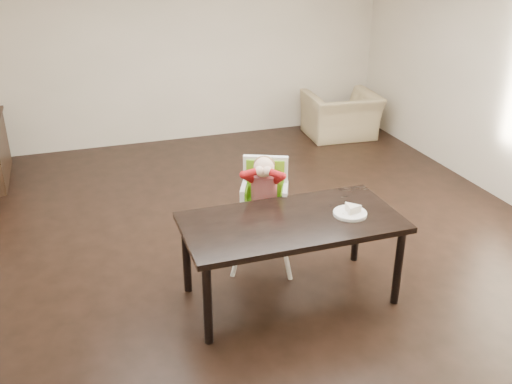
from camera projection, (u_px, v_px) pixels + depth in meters
The scene contains 6 objects.
ground at pixel (267, 244), 5.81m from camera, with size 7.00×7.00×0.00m, color black.
room_walls at pixel (269, 61), 5.04m from camera, with size 6.02×7.02×2.71m.
dining_table at pixel (292, 228), 4.70m from camera, with size 1.80×0.90×0.75m.
high_chair at pixel (264, 189), 5.19m from camera, with size 0.60×0.60×1.09m.
plate at pixel (351, 211), 4.75m from camera, with size 0.32×0.32×0.08m.
armchair at pixel (341, 108), 8.67m from camera, with size 1.04×0.68×0.91m, color tan.
Camera 1 is at (-1.73, -4.76, 2.90)m, focal length 40.00 mm.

